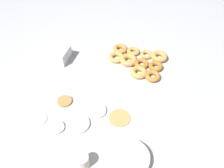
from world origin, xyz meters
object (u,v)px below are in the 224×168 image
object	(u,v)px
pancake_3	(97,111)
container_stack	(59,54)
pancake_1	(120,118)
pancake_4	(78,124)
batter_bowl	(129,159)
paper_cup	(83,161)
donut_tray	(138,61)
pancake_0	(56,128)
pancake_2	(65,101)
pancake_5	(38,119)

from	to	relation	value
pancake_3	container_stack	xyz separation A→B (m)	(0.38, -0.32, 0.04)
pancake_1	pancake_4	bearing A→B (deg)	29.04
pancake_1	pancake_4	xyz separation A→B (m)	(0.19, 0.11, 0.00)
batter_bowl	paper_cup	world-z (taller)	paper_cup
pancake_1	donut_tray	world-z (taller)	donut_tray
pancake_4	paper_cup	xyz separation A→B (m)	(-0.11, 0.19, 0.03)
pancake_0	donut_tray	world-z (taller)	donut_tray
pancake_3	donut_tray	world-z (taller)	donut_tray
container_stack	pancake_2	bearing A→B (deg)	120.50
pancake_0	pancake_3	xyz separation A→B (m)	(-0.16, -0.17, -0.00)
pancake_0	pancake_4	bearing A→B (deg)	-150.76
pancake_0	batter_bowl	world-z (taller)	batter_bowl
donut_tray	pancake_0	bearing A→B (deg)	65.46
pancake_0	pancake_2	size ratio (longest dim) A/B	1.02
batter_bowl	donut_tray	bearing A→B (deg)	-79.51
pancake_4	batter_bowl	distance (m)	0.32
pancake_4	paper_cup	world-z (taller)	paper_cup
pancake_2	pancake_1	bearing A→B (deg)	178.46
pancake_2	paper_cup	world-z (taller)	paper_cup
pancake_1	pancake_2	size ratio (longest dim) A/B	1.43
pancake_3	donut_tray	bearing A→B (deg)	-105.07
pancake_1	paper_cup	bearing A→B (deg)	74.44
pancake_4	batter_bowl	world-z (taller)	batter_bowl
paper_cup	donut_tray	bearing A→B (deg)	-95.45
donut_tray	pancake_2	bearing A→B (deg)	54.52
pancake_5	container_stack	size ratio (longest dim) A/B	0.77
pancake_4	pancake_3	bearing A→B (deg)	-118.41
pancake_4	batter_bowl	xyz separation A→B (m)	(-0.30, 0.11, 0.02)
pancake_4	pancake_2	bearing A→B (deg)	-40.53
pancake_0	paper_cup	xyz separation A→B (m)	(-0.21, 0.14, 0.03)
pancake_4	donut_tray	bearing A→B (deg)	-107.91
pancake_3	pancake_2	bearing A→B (deg)	-1.35
paper_cup	pancake_4	bearing A→B (deg)	-60.60
donut_tray	container_stack	bearing A→B (deg)	13.79
pancake_1	container_stack	world-z (taller)	container_stack
pancake_5	donut_tray	world-z (taller)	donut_tray
pancake_5	batter_bowl	xyz separation A→B (m)	(-0.52, 0.07, 0.02)
batter_bowl	container_stack	size ratio (longest dim) A/B	1.49
pancake_4	paper_cup	bearing A→B (deg)	119.40
donut_tray	batter_bowl	bearing A→B (deg)	100.49
pancake_4	pancake_5	xyz separation A→B (m)	(0.22, 0.04, -0.00)
pancake_4	container_stack	size ratio (longest dim) A/B	0.93
donut_tray	paper_cup	world-z (taller)	paper_cup
pancake_3	batter_bowl	size ratio (longest dim) A/B	0.56
pancake_2	container_stack	distance (m)	0.37
container_stack	pancake_1	bearing A→B (deg)	147.53
pancake_0	donut_tray	size ratio (longest dim) A/B	0.21
pancake_0	pancake_2	bearing A→B (deg)	-78.42
batter_bowl	paper_cup	distance (m)	0.21
pancake_2	pancake_5	xyz separation A→B (m)	(0.08, 0.16, -0.00)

